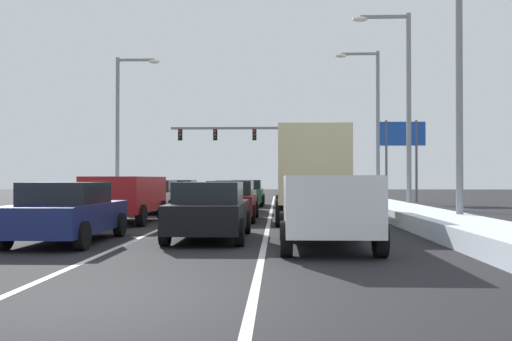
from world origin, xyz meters
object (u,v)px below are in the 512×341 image
street_lamp_right_far (372,114)px  sedan_maroon_center_lane_second (231,200)px  suv_white_right_lane_nearest (326,204)px  sedan_silver_left_lane_fourth (180,193)px  sedan_white_left_lane_third (156,196)px  suv_red_left_lane_second (126,195)px  sedan_tan_center_lane_third (236,196)px  street_lamp_right_mid (401,95)px  street_lamp_left_mid (123,118)px  sedan_black_center_lane_nearest (210,210)px  sedan_navy_left_lane_nearest (67,212)px  sedan_charcoal_right_lane_fourth (301,192)px  suv_gray_right_lane_third (303,190)px  roadside_sign_right (401,142)px  traffic_light_gantry (270,140)px  street_lamp_right_near (448,55)px  box_truck_right_lane_second (310,170)px  sedan_green_center_lane_fourth (247,193)px

street_lamp_right_far → sedan_maroon_center_lane_second: bearing=-119.8°
suv_white_right_lane_nearest → sedan_silver_left_lane_fourth: bearing=109.1°
street_lamp_right_far → sedan_silver_left_lane_fourth: bearing=-168.2°
sedan_white_left_lane_third → sedan_maroon_center_lane_second: bearing=-50.3°
sedan_maroon_center_lane_second → suv_red_left_lane_second: bearing=-160.7°
sedan_tan_center_lane_third → street_lamp_right_mid: size_ratio=0.49×
street_lamp_left_mid → sedan_black_center_lane_nearest: bearing=-68.7°
street_lamp_right_far → sedan_navy_left_lane_nearest: bearing=-117.6°
sedan_charcoal_right_lane_fourth → sedan_silver_left_lane_fourth: bearing=-155.1°
suv_gray_right_lane_third → street_lamp_right_mid: street_lamp_right_mid is taller
street_lamp_right_mid → suv_red_left_lane_second: bearing=-152.1°
suv_red_left_lane_second → roadside_sign_right: roadside_sign_right is taller
suv_white_right_lane_nearest → sedan_maroon_center_lane_second: 9.07m
sedan_white_left_lane_third → street_lamp_left_mid: (-3.52, 7.32, 4.45)m
sedan_charcoal_right_lane_fourth → sedan_silver_left_lane_fourth: same height
suv_red_left_lane_second → traffic_light_gantry: traffic_light_gantry is taller
sedan_tan_center_lane_third → sedan_white_left_lane_third: (-3.65, -0.97, 0.00)m
street_lamp_right_near → roadside_sign_right: bearing=82.0°
box_truck_right_lane_second → street_lamp_right_far: size_ratio=0.77×
sedan_charcoal_right_lane_fourth → sedan_maroon_center_lane_second: size_ratio=1.00×
sedan_charcoal_right_lane_fourth → street_lamp_right_mid: street_lamp_right_mid is taller
sedan_navy_left_lane_nearest → sedan_white_left_lane_third: same height
sedan_silver_left_lane_fourth → street_lamp_right_near: (10.90, -14.65, 4.71)m
street_lamp_right_near → street_lamp_left_mid: 21.53m
suv_white_right_lane_nearest → suv_red_left_lane_second: (-6.63, 7.29, 0.00)m
street_lamp_left_mid → roadside_sign_right: bearing=16.3°
box_truck_right_lane_second → sedan_white_left_lane_third: size_ratio=1.60×
sedan_charcoal_right_lane_fourth → suv_red_left_lane_second: suv_red_left_lane_second is taller
traffic_light_gantry → street_lamp_right_mid: 24.24m
suv_white_right_lane_nearest → sedan_green_center_lane_fourth: size_ratio=1.09×
suv_gray_right_lane_third → street_lamp_right_mid: (4.39, -3.09, 4.40)m
sedan_white_left_lane_third → sedan_black_center_lane_nearest: bearing=-71.5°
sedan_green_center_lane_fourth → suv_red_left_lane_second: 13.63m
sedan_black_center_lane_nearest → street_lamp_right_mid: (7.45, 11.54, 4.65)m
suv_gray_right_lane_third → roadside_sign_right: size_ratio=0.89×
suv_red_left_lane_second → street_lamp_right_far: bearing=52.1°
street_lamp_left_mid → sedan_green_center_lane_fourth: bearing=-1.4°
traffic_light_gantry → street_lamp_right_far: 16.21m
suv_white_right_lane_nearest → suv_gray_right_lane_third: size_ratio=1.00×
sedan_navy_left_lane_nearest → street_lamp_right_mid: size_ratio=0.49×
suv_red_left_lane_second → roadside_sign_right: bearing=53.2°
sedan_charcoal_right_lane_fourth → sedan_tan_center_lane_third: 9.07m
suv_white_right_lane_nearest → suv_gray_right_lane_third: same height
box_truck_right_lane_second → street_lamp_right_far: street_lamp_right_far is taller
traffic_light_gantry → sedan_tan_center_lane_third: bearing=-93.3°
traffic_light_gantry → sedan_navy_left_lane_nearest: bearing=-97.2°
sedan_maroon_center_lane_second → street_lamp_left_mid: (-7.39, 12.00, 4.45)m
street_lamp_right_near → street_lamp_right_far: 17.02m
box_truck_right_lane_second → sedan_maroon_center_lane_second: size_ratio=1.60×
traffic_light_gantry → street_lamp_right_far: size_ratio=1.51×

